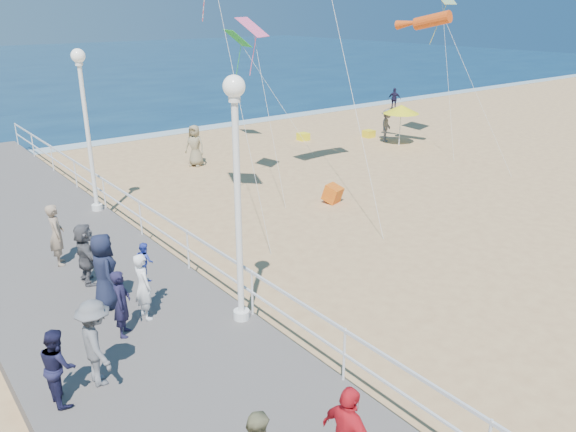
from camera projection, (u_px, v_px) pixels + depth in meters
ground at (402, 270)px, 15.72m from camera, size 160.00×160.00×0.00m
surf_line at (119, 140)px, 30.92m from camera, size 160.00×1.20×0.04m
boardwalk at (153, 361)px, 11.37m from camera, size 5.00×44.00×0.40m
railing at (252, 281)px, 12.40m from camera, size 0.05×42.00×0.55m
lamp_post_mid at (237, 178)px, 11.38m from camera, size 0.44×0.44×5.32m
lamp_post_far at (85, 115)px, 18.06m from camera, size 0.44×0.44×5.32m
woman_holding_toddler at (143, 286)px, 12.30m from camera, size 0.38×0.57×1.55m
toddler_held at (145, 261)px, 12.32m from camera, size 0.33×0.43×0.87m
spectator_0 at (122, 303)px, 11.67m from camera, size 0.59×0.65×1.48m
spectator_2 at (96, 343)px, 10.12m from camera, size 0.67×1.11×1.68m
spectator_4 at (104, 271)px, 12.73m from camera, size 0.66×0.93×1.80m
spectator_5 at (85, 254)px, 13.88m from camera, size 0.59×1.51×1.59m
spectator_6 at (57, 235)px, 14.90m from camera, size 0.51×0.68×1.70m
spectator_7 at (58, 366)px, 9.69m from camera, size 0.55×0.70×1.42m
beach_walker_a at (387, 125)px, 30.45m from camera, size 1.31×1.14×1.76m
beach_walker_b at (394, 99)px, 39.80m from camera, size 0.86×0.95×1.55m
beach_walker_c at (195, 146)px, 25.71m from camera, size 1.00×1.11×1.90m
box_kite at (333, 195)px, 21.00m from camera, size 0.73×0.84×0.74m
beach_umbrella at (401, 109)px, 29.22m from camera, size 1.90×1.90×2.14m
beach_chair_left at (303, 137)px, 30.94m from camera, size 0.55×0.55×0.40m
beach_chair_right at (369, 134)px, 31.64m from camera, size 0.55×0.55×0.40m
kite_windsock at (432, 20)px, 25.62m from camera, size 1.06×2.99×1.15m
kite_diamond_pink at (252, 27)px, 20.58m from camera, size 1.43×1.37×0.69m
kite_diamond_green at (238, 38)px, 27.90m from camera, size 1.25×1.47×0.83m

